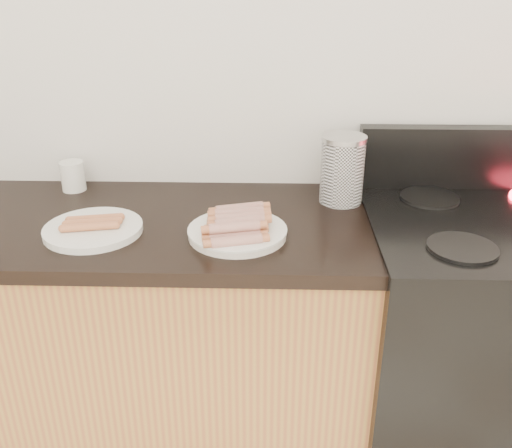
{
  "coord_description": "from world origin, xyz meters",
  "views": [
    {
      "loc": [
        0.12,
        0.19,
        1.59
      ],
      "look_at": [
        0.08,
        1.62,
        0.92
      ],
      "focal_mm": 40.0,
      "sensor_mm": 36.0,
      "label": 1
    }
  ],
  "objects_px": {
    "stove": "(478,353)",
    "side_plate": "(93,229)",
    "main_plate": "(237,233)",
    "mug": "(73,176)",
    "canister": "(342,169)"
  },
  "relations": [
    {
      "from": "stove",
      "to": "canister",
      "type": "xyz_separation_m",
      "value": [
        -0.45,
        0.17,
        0.55
      ]
    },
    {
      "from": "stove",
      "to": "main_plate",
      "type": "bearing_deg",
      "value": -173.44
    },
    {
      "from": "main_plate",
      "to": "side_plate",
      "type": "relative_size",
      "value": 0.99
    },
    {
      "from": "side_plate",
      "to": "mug",
      "type": "xyz_separation_m",
      "value": [
        -0.15,
        0.32,
        0.04
      ]
    },
    {
      "from": "main_plate",
      "to": "side_plate",
      "type": "distance_m",
      "value": 0.4
    },
    {
      "from": "main_plate",
      "to": "side_plate",
      "type": "bearing_deg",
      "value": 178.16
    },
    {
      "from": "main_plate",
      "to": "side_plate",
      "type": "xyz_separation_m",
      "value": [
        -0.4,
        0.01,
        0.0
      ]
    },
    {
      "from": "side_plate",
      "to": "canister",
      "type": "relative_size",
      "value": 1.29
    },
    {
      "from": "mug",
      "to": "stove",
      "type": "bearing_deg",
      "value": -10.59
    },
    {
      "from": "stove",
      "to": "side_plate",
      "type": "distance_m",
      "value": 1.24
    },
    {
      "from": "main_plate",
      "to": "canister",
      "type": "xyz_separation_m",
      "value": [
        0.31,
        0.26,
        0.1
      ]
    },
    {
      "from": "stove",
      "to": "canister",
      "type": "height_order",
      "value": "canister"
    },
    {
      "from": "side_plate",
      "to": "canister",
      "type": "xyz_separation_m",
      "value": [
        0.71,
        0.24,
        0.1
      ]
    },
    {
      "from": "stove",
      "to": "main_plate",
      "type": "distance_m",
      "value": 0.88
    },
    {
      "from": "main_plate",
      "to": "mug",
      "type": "distance_m",
      "value": 0.65
    }
  ]
}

